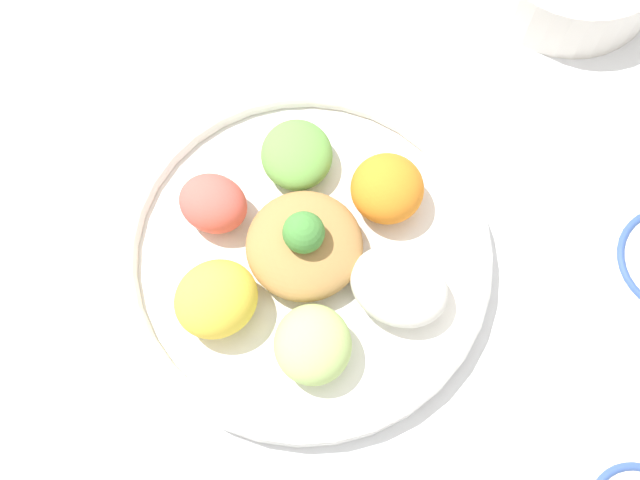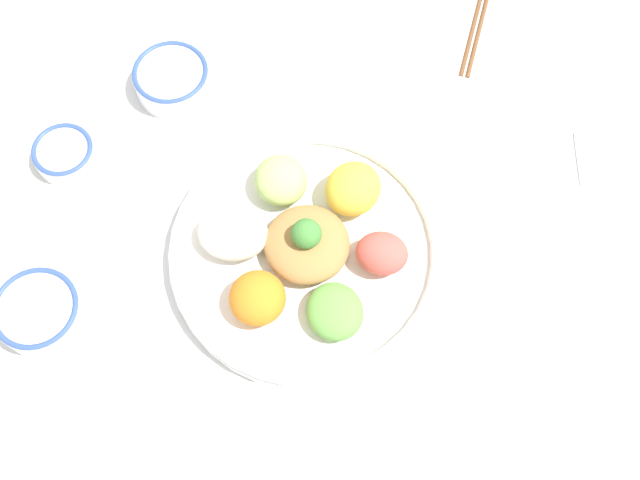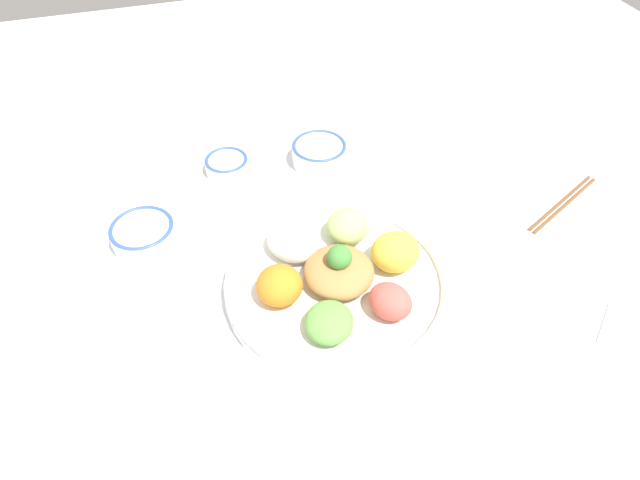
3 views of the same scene
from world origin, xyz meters
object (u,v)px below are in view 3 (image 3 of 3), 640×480
at_px(rice_bowl_blue, 143,234).
at_px(side_serving_bowl, 45,425).
at_px(sauce_bowl_red, 319,152).
at_px(salad_platter, 338,277).
at_px(chopsticks_pair_near, 563,203).
at_px(sauce_bowl_dark, 227,164).
at_px(serving_spoon_main, 602,341).

distance_m(rice_bowl_blue, side_serving_bowl, 0.35).
distance_m(sauce_bowl_red, rice_bowl_blue, 0.38).
relative_size(salad_platter, side_serving_bowl, 1.83).
xyz_separation_m(rice_bowl_blue, chopsticks_pair_near, (-0.13, -0.76, -0.02)).
bearing_deg(rice_bowl_blue, side_serving_bowl, 156.88).
bearing_deg(salad_platter, rice_bowl_blue, 56.38).
relative_size(salad_platter, sauce_bowl_dark, 4.23).
bearing_deg(serving_spoon_main, rice_bowl_blue, 106.64).
bearing_deg(side_serving_bowl, rice_bowl_blue, -23.12).
bearing_deg(sauce_bowl_red, salad_platter, 168.28).
distance_m(salad_platter, sauce_bowl_dark, 0.37).
xyz_separation_m(salad_platter, chopsticks_pair_near, (0.07, -0.47, -0.02)).
xyz_separation_m(sauce_bowl_dark, serving_spoon_main, (-0.57, -0.46, -0.02)).
relative_size(side_serving_bowl, serving_spoon_main, 1.78).
bearing_deg(salad_platter, side_serving_bowl, 107.01).
bearing_deg(serving_spoon_main, sauce_bowl_red, 76.37).
height_order(salad_platter, rice_bowl_blue, salad_platter).
distance_m(side_serving_bowl, serving_spoon_main, 0.78).
relative_size(sauce_bowl_red, side_serving_bowl, 0.55).
relative_size(sauce_bowl_red, rice_bowl_blue, 1.00).
xyz_separation_m(sauce_bowl_red, chopsticks_pair_near, (-0.26, -0.40, -0.02)).
bearing_deg(sauce_bowl_red, serving_spoon_main, -153.11).
relative_size(sauce_bowl_red, serving_spoon_main, 0.98).
bearing_deg(sauce_bowl_red, sauce_bowl_dark, 82.39).
height_order(rice_bowl_blue, side_serving_bowl, side_serving_bowl).
distance_m(sauce_bowl_red, side_serving_bowl, 0.68).
xyz_separation_m(chopsticks_pair_near, serving_spoon_main, (-0.28, 0.13, -0.00)).
bearing_deg(chopsticks_pair_near, sauce_bowl_red, 121.36).
distance_m(sauce_bowl_red, sauce_bowl_dark, 0.19).
bearing_deg(sauce_bowl_dark, chopsticks_pair_near, -115.66).
relative_size(salad_platter, chopsticks_pair_near, 1.76).
relative_size(sauce_bowl_red, chopsticks_pair_near, 0.53).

